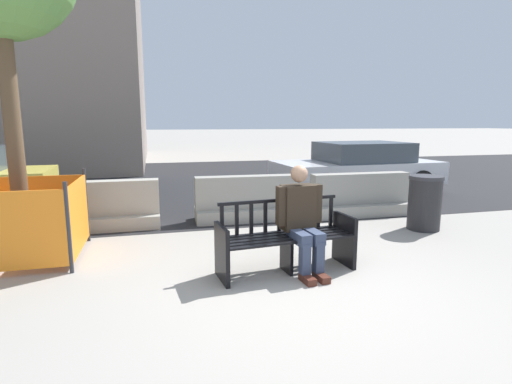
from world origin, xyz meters
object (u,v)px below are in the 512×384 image
(seated_person, at_px, (301,217))
(car_sedan_mid, at_px, (358,167))
(jersey_barrier_centre, at_px, (249,202))
(jersey_barrier_left, at_px, (100,210))
(construction_fence, at_px, (22,218))
(jersey_barrier_right, at_px, (359,198))
(street_bench, at_px, (286,240))
(trash_bin, at_px, (425,203))

(seated_person, height_order, car_sedan_mid, seated_person)
(seated_person, relative_size, jersey_barrier_centre, 0.65)
(jersey_barrier_left, relative_size, construction_fence, 1.39)
(jersey_barrier_centre, bearing_deg, construction_fence, -157.67)
(seated_person, distance_m, jersey_barrier_left, 3.83)
(jersey_barrier_centre, height_order, jersey_barrier_right, same)
(jersey_barrier_centre, xyz_separation_m, car_sedan_mid, (3.50, 2.24, 0.33))
(street_bench, height_order, trash_bin, trash_bin)
(jersey_barrier_right, distance_m, construction_fence, 5.81)
(seated_person, xyz_separation_m, car_sedan_mid, (3.49, 4.99, -0.02))
(jersey_barrier_centre, height_order, car_sedan_mid, car_sedan_mid)
(construction_fence, relative_size, trash_bin, 1.54)
(jersey_barrier_left, height_order, car_sedan_mid, car_sedan_mid)
(jersey_barrier_left, distance_m, car_sedan_mid, 6.54)
(street_bench, height_order, construction_fence, construction_fence)
(construction_fence, xyz_separation_m, car_sedan_mid, (6.93, 3.65, 0.10))
(street_bench, bearing_deg, trash_bin, 23.51)
(construction_fence, distance_m, car_sedan_mid, 7.84)
(trash_bin, bearing_deg, jersey_barrier_left, 165.25)
(trash_bin, bearing_deg, car_sedan_mid, 78.76)
(construction_fence, height_order, trash_bin, construction_fence)
(street_bench, relative_size, jersey_barrier_centre, 0.86)
(jersey_barrier_left, xyz_separation_m, car_sedan_mid, (6.14, 2.25, 0.33))
(jersey_barrier_centre, xyz_separation_m, jersey_barrier_left, (-2.64, -0.00, 0.00))
(jersey_barrier_right, xyz_separation_m, construction_fence, (-5.67, -1.25, 0.23))
(jersey_barrier_right, bearing_deg, jersey_barrier_centre, 175.77)
(street_bench, bearing_deg, car_sedan_mid, 53.43)
(seated_person, bearing_deg, jersey_barrier_centre, 90.12)
(seated_person, relative_size, construction_fence, 0.91)
(jersey_barrier_right, xyz_separation_m, trash_bin, (0.54, -1.26, 0.13))
(jersey_barrier_left, xyz_separation_m, construction_fence, (-0.79, -1.41, 0.23))
(seated_person, relative_size, car_sedan_mid, 0.30)
(jersey_barrier_left, bearing_deg, jersey_barrier_centre, 0.05)
(seated_person, distance_m, construction_fence, 3.69)
(jersey_barrier_left, height_order, construction_fence, construction_fence)
(street_bench, xyz_separation_m, jersey_barrier_centre, (0.18, 2.71, -0.06))
(jersey_barrier_right, bearing_deg, construction_fence, -167.60)
(trash_bin, bearing_deg, seated_person, -154.44)
(street_bench, xyz_separation_m, trash_bin, (2.94, 1.28, 0.07))
(street_bench, xyz_separation_m, jersey_barrier_right, (2.41, 2.54, -0.06))
(jersey_barrier_right, bearing_deg, jersey_barrier_left, 178.09)
(car_sedan_mid, bearing_deg, jersey_barrier_left, -159.91)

